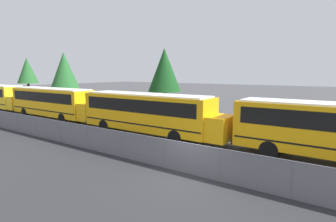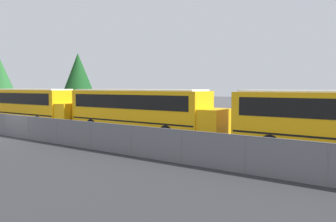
{
  "view_description": "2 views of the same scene",
  "coord_description": "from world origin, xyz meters",
  "px_view_note": "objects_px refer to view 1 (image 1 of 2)",
  "views": [
    {
      "loc": [
        6.03,
        -10.8,
        4.95
      ],
      "look_at": [
        -5.05,
        5.52,
        2.07
      ],
      "focal_mm": 28.0,
      "sensor_mm": 36.0,
      "label": 1
    },
    {
      "loc": [
        21.68,
        -12.42,
        3.49
      ],
      "look_at": [
        9.68,
        4.62,
        1.98
      ],
      "focal_mm": 35.0,
      "sensor_mm": 36.0,
      "label": 2
    }
  ],
  "objects_px": {
    "tree_1": "(64,70)",
    "school_bus_2": "(53,101)",
    "school_bus_3": "(148,111)",
    "tree_3": "(164,70)",
    "tree_0": "(27,71)"
  },
  "relations": [
    {
      "from": "school_bus_2",
      "to": "tree_1",
      "type": "distance_m",
      "value": 21.03
    },
    {
      "from": "school_bus_2",
      "to": "tree_1",
      "type": "height_order",
      "value": "tree_1"
    },
    {
      "from": "tree_1",
      "to": "school_bus_2",
      "type": "bearing_deg",
      "value": -38.03
    },
    {
      "from": "school_bus_3",
      "to": "tree_3",
      "type": "xyz_separation_m",
      "value": [
        -6.04,
        10.9,
        3.28
      ]
    },
    {
      "from": "school_bus_2",
      "to": "school_bus_3",
      "type": "xyz_separation_m",
      "value": [
        13.06,
        -0.17,
        0.0
      ]
    },
    {
      "from": "school_bus_3",
      "to": "tree_0",
      "type": "height_order",
      "value": "tree_0"
    },
    {
      "from": "tree_0",
      "to": "tree_1",
      "type": "xyz_separation_m",
      "value": [
        10.97,
        0.86,
        -0.02
      ]
    },
    {
      "from": "school_bus_3",
      "to": "school_bus_2",
      "type": "bearing_deg",
      "value": 179.26
    },
    {
      "from": "school_bus_3",
      "to": "tree_1",
      "type": "bearing_deg",
      "value": 156.22
    },
    {
      "from": "school_bus_2",
      "to": "school_bus_3",
      "type": "bearing_deg",
      "value": -0.74
    },
    {
      "from": "tree_1",
      "to": "tree_3",
      "type": "xyz_separation_m",
      "value": [
        23.36,
        -2.06,
        -0.11
      ]
    },
    {
      "from": "tree_0",
      "to": "tree_3",
      "type": "xyz_separation_m",
      "value": [
        34.33,
        -1.2,
        -0.13
      ]
    },
    {
      "from": "school_bus_2",
      "to": "school_bus_3",
      "type": "relative_size",
      "value": 1.0
    },
    {
      "from": "school_bus_2",
      "to": "tree_0",
      "type": "bearing_deg",
      "value": 156.41
    },
    {
      "from": "school_bus_2",
      "to": "tree_0",
      "type": "distance_m",
      "value": 30.0
    }
  ]
}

